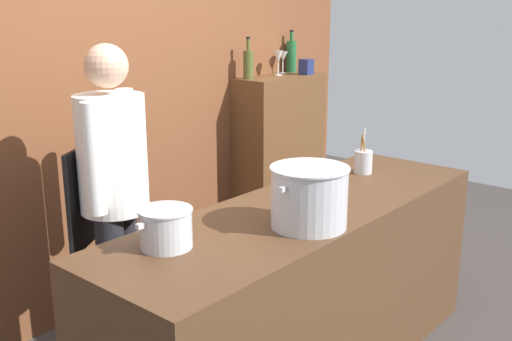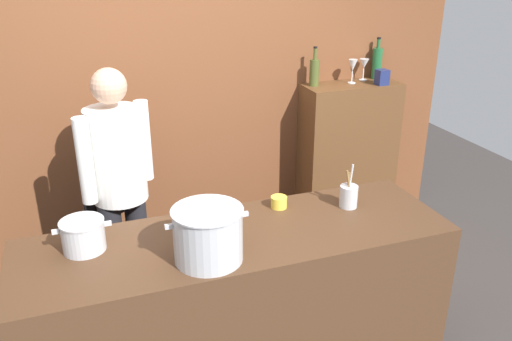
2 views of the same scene
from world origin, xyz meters
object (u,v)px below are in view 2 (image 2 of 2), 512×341
chef (119,180)px  spice_tin_navy (382,77)px  utensil_crock (349,196)px  wine_glass_wide (353,66)px  stockpot_small (83,235)px  butter_jar (279,202)px  wine_bottle_green (377,63)px  stockpot_large (208,235)px  wine_bottle_olive (314,72)px  wine_glass_tall (364,65)px

chef → spice_tin_navy: 2.09m
utensil_crock → wine_glass_wide: (0.62, 1.12, 0.49)m
stockpot_small → butter_jar: stockpot_small is taller
wine_bottle_green → stockpot_large: bearing=-140.7°
chef → wine_bottle_green: (2.10, 0.50, 0.49)m
stockpot_large → wine_glass_wide: (1.52, 1.38, 0.42)m
butter_jar → wine_bottle_olive: size_ratio=0.32×
wine_glass_tall → chef: bearing=-166.2°
chef → wine_glass_tall: chef is taller
stockpot_small → spice_tin_navy: bearing=23.2°
utensil_crock → spice_tin_navy: (0.80, 0.99, 0.41)m
stockpot_large → wine_glass_tall: size_ratio=2.42×
stockpot_small → wine_glass_tall: wine_glass_tall is taller
wine_bottle_green → spice_tin_navy: bearing=-109.5°
wine_glass_tall → wine_bottle_olive: bearing=-175.2°
butter_jar → spice_tin_navy: 1.54m
chef → wine_bottle_olive: size_ratio=5.67×
chef → utensil_crock: chef is taller
utensil_crock → wine_glass_tall: bearing=57.5°
wine_glass_wide → spice_tin_navy: size_ratio=1.59×
utensil_crock → wine_bottle_green: wine_bottle_green is taller
stockpot_small → wine_glass_tall: size_ratio=1.69×
stockpot_large → wine_glass_tall: bearing=41.1°
wine_bottle_olive → stockpot_large: bearing=-130.7°
spice_tin_navy → wine_glass_tall: bearing=106.7°
stockpot_small → wine_bottle_green: bearing=26.5°
stockpot_large → stockpot_small: size_ratio=1.43×
chef → utensil_crock: bearing=117.7°
stockpot_large → wine_bottle_green: wine_bottle_green is taller
butter_jar → wine_glass_wide: 1.50m
wine_bottle_olive → wine_glass_tall: (0.44, 0.04, 0.01)m
wine_bottle_green → wine_glass_wide: wine_bottle_green is taller
butter_jar → chef: bearing=146.0°
wine_glass_tall → wine_glass_wide: bearing=-155.6°
stockpot_large → stockpot_small: (-0.56, 0.29, -0.05)m
butter_jar → utensil_crock: bearing=-18.2°
stockpot_large → wine_glass_tall: (1.66, 1.45, 0.41)m
stockpot_large → butter_jar: bearing=37.0°
wine_glass_tall → spice_tin_navy: wine_glass_tall is taller
stockpot_large → stockpot_small: bearing=152.4°
butter_jar → wine_bottle_olive: bearing=55.8°
stockpot_large → wine_glass_tall: wine_glass_tall is taller
stockpot_small → butter_jar: size_ratio=2.99×
stockpot_large → spice_tin_navy: (1.71, 1.26, 0.35)m
stockpot_small → utensil_crock: utensil_crock is taller
chef → wine_glass_wide: bearing=160.2°
stockpot_small → wine_bottle_green: wine_bottle_green is taller
stockpot_large → stockpot_small: 0.63m
stockpot_large → utensil_crock: size_ratio=1.56×
wine_glass_wide → utensil_crock: bearing=-118.9°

